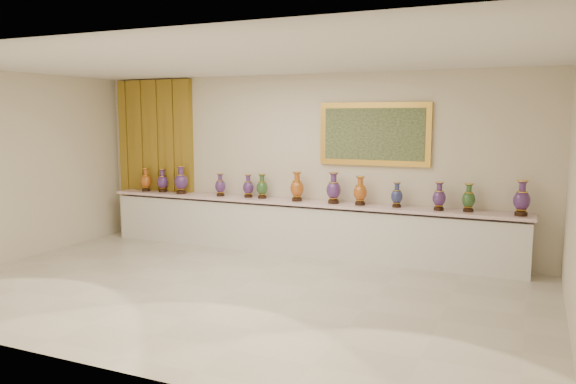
# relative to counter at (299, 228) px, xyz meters

# --- Properties ---
(ground) EXTENTS (8.00, 8.00, 0.00)m
(ground) POSITION_rel_counter_xyz_m (0.00, -2.27, -0.44)
(ground) COLOR beige
(ground) RESTS_ON ground
(room) EXTENTS (8.00, 8.00, 8.00)m
(room) POSITION_rel_counter_xyz_m (-2.35, 0.17, 1.15)
(room) COLOR beige
(room) RESTS_ON ground
(counter) EXTENTS (7.28, 0.48, 0.90)m
(counter) POSITION_rel_counter_xyz_m (0.00, 0.00, 0.00)
(counter) COLOR white
(counter) RESTS_ON ground
(vase_0) EXTENTS (0.25, 0.25, 0.44)m
(vase_0) POSITION_rel_counter_xyz_m (-3.12, -0.04, 0.66)
(vase_0) COLOR black
(vase_0) RESTS_ON counter
(vase_1) EXTENTS (0.25, 0.25, 0.43)m
(vase_1) POSITION_rel_counter_xyz_m (-2.78, 0.01, 0.66)
(vase_1) COLOR black
(vase_1) RESTS_ON counter
(vase_2) EXTENTS (0.25, 0.25, 0.51)m
(vase_2) POSITION_rel_counter_xyz_m (-2.32, -0.06, 0.69)
(vase_2) COLOR black
(vase_2) RESTS_ON counter
(vase_3) EXTENTS (0.21, 0.21, 0.40)m
(vase_3) POSITION_rel_counter_xyz_m (-1.51, -0.03, 0.64)
(vase_3) COLOR black
(vase_3) RESTS_ON counter
(vase_4) EXTENTS (0.24, 0.24, 0.40)m
(vase_4) POSITION_rel_counter_xyz_m (-0.98, 0.02, 0.64)
(vase_4) COLOR black
(vase_4) RESTS_ON counter
(vase_5) EXTENTS (0.24, 0.24, 0.42)m
(vase_5) POSITION_rel_counter_xyz_m (-0.71, 0.02, 0.65)
(vase_5) COLOR black
(vase_5) RESTS_ON counter
(vase_6) EXTENTS (0.27, 0.27, 0.49)m
(vase_6) POSITION_rel_counter_xyz_m (-0.03, -0.03, 0.68)
(vase_6) COLOR black
(vase_6) RESTS_ON counter
(vase_7) EXTENTS (0.29, 0.29, 0.51)m
(vase_7) POSITION_rel_counter_xyz_m (0.61, -0.03, 0.69)
(vase_7) COLOR black
(vase_7) RESTS_ON counter
(vase_8) EXTENTS (0.28, 0.28, 0.46)m
(vase_8) POSITION_rel_counter_xyz_m (1.06, -0.03, 0.67)
(vase_8) COLOR black
(vase_8) RESTS_ON counter
(vase_9) EXTENTS (0.22, 0.22, 0.39)m
(vase_9) POSITION_rel_counter_xyz_m (1.64, -0.01, 0.64)
(vase_9) COLOR black
(vase_9) RESTS_ON counter
(vase_10) EXTENTS (0.26, 0.26, 0.43)m
(vase_10) POSITION_rel_counter_xyz_m (2.28, -0.04, 0.66)
(vase_10) COLOR black
(vase_10) RESTS_ON counter
(vase_11) EXTENTS (0.22, 0.22, 0.42)m
(vase_11) POSITION_rel_counter_xyz_m (2.70, 0.01, 0.65)
(vase_11) COLOR black
(vase_11) RESTS_ON counter
(vase_12) EXTENTS (0.26, 0.26, 0.50)m
(vase_12) POSITION_rel_counter_xyz_m (3.43, -0.04, 0.69)
(vase_12) COLOR black
(vase_12) RESTS_ON counter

